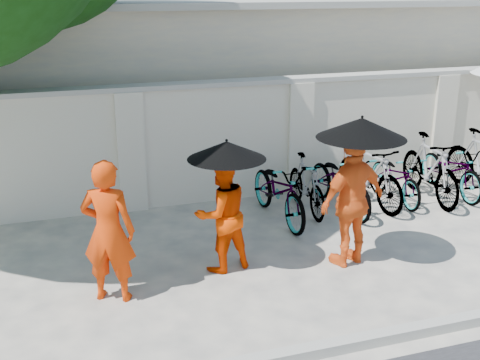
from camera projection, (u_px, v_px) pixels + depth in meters
name	position (u px, v px, depth m)	size (l,w,h in m)	color
ground	(249.00, 283.00, 7.69)	(80.00, 80.00, 0.00)	beige
kerb	(303.00, 353.00, 6.14)	(40.00, 0.16, 0.12)	#9D9C93
compound_wall	(244.00, 141.00, 10.56)	(20.00, 0.30, 2.00)	beige
building_behind	(233.00, 74.00, 14.10)	(14.00, 6.00, 3.20)	beige
monk_left	(108.00, 231.00, 7.05)	(0.64, 0.42, 1.76)	red
monk_center	(222.00, 214.00, 7.84)	(0.76, 0.59, 1.57)	#F43B00
parasol_center	(227.00, 150.00, 7.51)	(1.00, 1.00, 0.89)	black
monk_right	(352.00, 201.00, 7.97)	(1.05, 0.44, 1.80)	orange
parasol_right	(362.00, 128.00, 7.59)	(1.15, 1.15, 1.02)	black
bike_0	(279.00, 190.00, 9.58)	(0.67, 1.92, 1.01)	#A5A6A8
bike_1	(306.00, 184.00, 9.95)	(0.44, 1.57, 0.95)	#A5A6A8
bike_2	(340.00, 182.00, 10.01)	(0.66, 1.89, 0.99)	#A5A6A8
bike_3	(370.00, 175.00, 10.20)	(0.52, 1.83, 1.10)	#A5A6A8
bike_4	(396.00, 177.00, 10.47)	(0.57, 1.63, 0.86)	#A5A6A8
bike_5	(430.00, 168.00, 10.46)	(0.54, 1.91, 1.15)	#A5A6A8
bike_6	(452.00, 169.00, 10.78)	(0.62, 1.79, 0.94)	#A5A6A8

